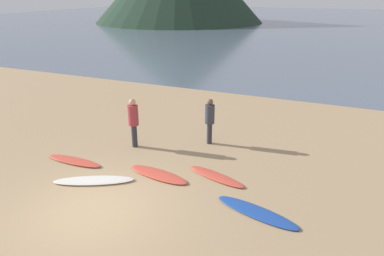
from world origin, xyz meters
TOP-DOWN VIEW (x-y plane):
  - ground_plane at (0.00, 10.00)m, footprint 120.00×120.00m
  - ocean_water at (0.00, 61.73)m, footprint 140.00×100.00m
  - surfboard_0 at (-2.29, 1.94)m, footprint 2.05×0.47m
  - surfboard_1 at (-0.91, 1.18)m, footprint 2.30×1.53m
  - surfboard_2 at (0.62, 2.24)m, footprint 2.10×0.89m
  - surfboard_3 at (2.24, 2.83)m, footprint 2.00×1.02m
  - surfboard_4 at (3.77, 1.54)m, footprint 2.31×1.11m
  - person_0 at (-1.16, 3.78)m, footprint 0.35×0.35m
  - person_1 at (1.15, 5.09)m, footprint 0.34×0.34m

SIDE VIEW (x-z plane):
  - ground_plane at x=0.00m, z-range -0.20..0.00m
  - ocean_water at x=0.00m, z-range 0.00..0.00m
  - surfboard_4 at x=3.77m, z-range 0.00..0.07m
  - surfboard_3 at x=2.24m, z-range 0.00..0.08m
  - surfboard_2 at x=0.62m, z-range 0.00..0.08m
  - surfboard_1 at x=-0.91m, z-range 0.00..0.08m
  - surfboard_0 at x=-2.29m, z-range 0.00..0.09m
  - person_1 at x=1.15m, z-range 0.15..1.82m
  - person_0 at x=-1.16m, z-range 0.16..1.91m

